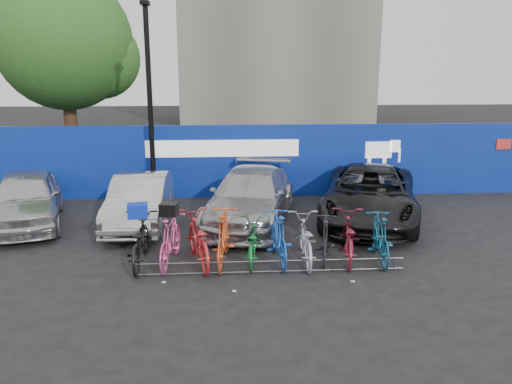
{
  "coord_description": "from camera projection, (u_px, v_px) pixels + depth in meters",
  "views": [
    {
      "loc": [
        -0.95,
        -10.28,
        4.15
      ],
      "look_at": [
        -0.16,
        2.0,
        1.13
      ],
      "focal_mm": 35.0,
      "sensor_mm": 36.0,
      "label": 1
    }
  ],
  "objects": [
    {
      "name": "lamppost",
      "position": [
        150.0,
        99.0,
        15.26
      ],
      "size": [
        0.25,
        0.5,
        6.11
      ],
      "color": "black",
      "rests_on": "ground"
    },
    {
      "name": "car_3",
      "position": [
        370.0,
        194.0,
        13.99
      ],
      "size": [
        4.0,
        5.91,
        1.5
      ],
      "primitive_type": "imported",
      "rotation": [
        0.0,
        0.0,
        -0.3
      ],
      "color": "black",
      "rests_on": "ground"
    },
    {
      "name": "bike_1",
      "position": [
        170.0,
        240.0,
        10.8
      ],
      "size": [
        0.77,
        1.92,
        1.12
      ],
      "primitive_type": "imported",
      "rotation": [
        0.0,
        0.0,
        3.01
      ],
      "color": "#E54D90",
      "rests_on": "ground"
    },
    {
      "name": "cargo_crate",
      "position": [
        138.0,
        211.0,
        10.65
      ],
      "size": [
        0.46,
        0.37,
        0.3
      ],
      "primitive_type": "cube",
      "rotation": [
        0.0,
        0.0,
        0.14
      ],
      "color": "#0E26AB",
      "rests_on": "bike_0"
    },
    {
      "name": "car_1",
      "position": [
        140.0,
        201.0,
        13.59
      ],
      "size": [
        1.44,
        4.12,
        1.36
      ],
      "primitive_type": "imported",
      "rotation": [
        0.0,
        0.0,
        0.0
      ],
      "color": "#A1A2A5",
      "rests_on": "ground"
    },
    {
      "name": "hoarding",
      "position": [
        253.0,
        161.0,
        16.54
      ],
      "size": [
        22.0,
        0.18,
        2.4
      ],
      "color": "navy",
      "rests_on": "ground"
    },
    {
      "name": "bike_0",
      "position": [
        139.0,
        241.0,
        10.81
      ],
      "size": [
        0.75,
        2.05,
        1.07
      ],
      "primitive_type": "imported",
      "rotation": [
        0.0,
        0.0,
        3.16
      ],
      "color": "black",
      "rests_on": "ground"
    },
    {
      "name": "bike_3",
      "position": [
        223.0,
        237.0,
        10.85
      ],
      "size": [
        0.79,
        2.05,
        1.2
      ],
      "primitive_type": "imported",
      "rotation": [
        0.0,
        0.0,
        3.03
      ],
      "color": "#CD4F24",
      "rests_on": "ground"
    },
    {
      "name": "cargo_topcase",
      "position": [
        169.0,
        209.0,
        10.64
      ],
      "size": [
        0.41,
        0.38,
        0.27
      ],
      "primitive_type": "cube",
      "rotation": [
        0.0,
        0.0,
        -0.17
      ],
      "color": "black",
      "rests_on": "bike_1"
    },
    {
      "name": "bike_7",
      "position": [
        325.0,
        239.0,
        11.07
      ],
      "size": [
        0.81,
        1.72,
        1.0
      ],
      "primitive_type": "imported",
      "rotation": [
        0.0,
        0.0,
        2.93
      ],
      "color": "black",
      "rests_on": "ground"
    },
    {
      "name": "bike_9",
      "position": [
        380.0,
        238.0,
        10.99
      ],
      "size": [
        0.67,
        1.85,
        1.09
      ],
      "primitive_type": "imported",
      "rotation": [
        0.0,
        0.0,
        3.05
      ],
      "color": "navy",
      "rests_on": "ground"
    },
    {
      "name": "ground",
      "position": [
        269.0,
        263.0,
        11.01
      ],
      "size": [
        100.0,
        100.0,
        0.0
      ],
      "primitive_type": "plane",
      "color": "black",
      "rests_on": "ground"
    },
    {
      "name": "bike_rack",
      "position": [
        272.0,
        266.0,
        10.39
      ],
      "size": [
        5.6,
        0.03,
        0.3
      ],
      "color": "#595B60",
      "rests_on": "ground"
    },
    {
      "name": "bike_2",
      "position": [
        198.0,
        239.0,
        10.86
      ],
      "size": [
        1.21,
        2.22,
        1.1
      ],
      "primitive_type": "imported",
      "rotation": [
        0.0,
        0.0,
        3.38
      ],
      "color": "red",
      "rests_on": "ground"
    },
    {
      "name": "bike_6",
      "position": [
        305.0,
        239.0,
        10.98
      ],
      "size": [
        0.77,
        1.98,
        1.03
      ],
      "primitive_type": "imported",
      "rotation": [
        0.0,
        0.0,
        3.1
      ],
      "color": "#ABADB3",
      "rests_on": "ground"
    },
    {
      "name": "bike_8",
      "position": [
        348.0,
        237.0,
        11.11
      ],
      "size": [
        1.07,
        2.09,
        1.05
      ],
      "primitive_type": "imported",
      "rotation": [
        0.0,
        0.0,
        2.95
      ],
      "color": "maroon",
      "rests_on": "ground"
    },
    {
      "name": "car_0",
      "position": [
        26.0,
        199.0,
        13.56
      ],
      "size": [
        2.87,
        4.65,
        1.48
      ],
      "primitive_type": "imported",
      "rotation": [
        0.0,
        0.0,
        0.28
      ],
      "color": "#AEAFB3",
      "rests_on": "ground"
    },
    {
      "name": "tree",
      "position": [
        71.0,
        45.0,
        19.12
      ],
      "size": [
        5.4,
        5.2,
        7.8
      ],
      "color": "#382314",
      "rests_on": "ground"
    },
    {
      "name": "car_2",
      "position": [
        250.0,
        197.0,
        13.83
      ],
      "size": [
        3.16,
        5.35,
        1.45
      ],
      "primitive_type": "imported",
      "rotation": [
        0.0,
        0.0,
        -0.24
      ],
      "color": "#ABAAAF",
      "rests_on": "ground"
    },
    {
      "name": "bike_4",
      "position": [
        252.0,
        242.0,
        10.99
      ],
      "size": [
        0.79,
        1.81,
        0.92
      ],
      "primitive_type": "imported",
      "rotation": [
        0.0,
        0.0,
        3.04
      ],
      "color": "#126C29",
      "rests_on": "ground"
    },
    {
      "name": "bike_5",
      "position": [
        279.0,
        237.0,
        10.94
      ],
      "size": [
        0.65,
        1.93,
        1.14
      ],
      "primitive_type": "imported",
      "rotation": [
        0.0,
        0.0,
        3.2
      ],
      "color": "blue",
      "rests_on": "ground"
    }
  ]
}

